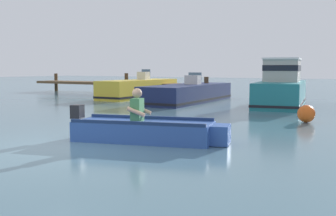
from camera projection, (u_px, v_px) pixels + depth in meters
name	position (u px, v px, depth m)	size (l,w,h in m)	color
ground_plane	(59.00, 147.00, 8.48)	(120.00, 120.00, 0.00)	slate
wooden_dock	(120.00, 84.00, 25.62)	(13.59, 1.64, 1.32)	brown
rowboat_with_person	(147.00, 130.00, 9.11)	(3.68, 1.89, 1.19)	#2D519E
moored_boat_yellow	(139.00, 89.00, 22.50)	(1.83, 5.98, 1.58)	gold
moored_boat_navy	(189.00, 94.00, 19.72)	(2.44, 6.83, 1.42)	#19234C
moored_boat_teal	(281.00, 88.00, 17.63)	(2.73, 5.41, 2.08)	#1E727A
mooring_buoy	(306.00, 114.00, 12.24)	(0.53, 0.53, 0.53)	#E55919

